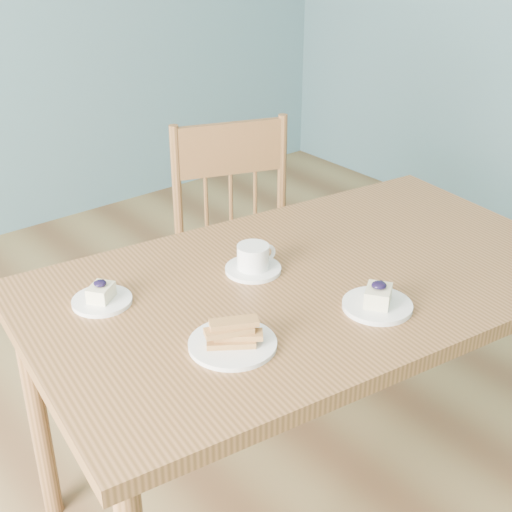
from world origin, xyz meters
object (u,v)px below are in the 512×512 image
biscotti_plate (232,339)px  cheesecake_plate_far (102,297)px  dining_table (309,303)px  coffee_cup (254,260)px  cheesecake_plate_near (378,301)px  dining_chair (243,258)px

biscotti_plate → cheesecake_plate_far: bearing=111.3°
dining_table → coffee_cup: 0.18m
dining_table → cheesecake_plate_near: 0.23m
cheesecake_plate_near → dining_table: bearing=95.5°
coffee_cup → cheesecake_plate_far: bearing=175.8°
dining_table → biscotti_plate: (-0.33, -0.11, 0.09)m
dining_table → cheesecake_plate_far: 0.52m
cheesecake_plate_far → biscotti_plate: (0.13, -0.33, 0.00)m
cheesecake_plate_far → dining_table: bearing=-25.2°
dining_table → coffee_cup: coffee_cup is taller
biscotti_plate → cheesecake_plate_near: bearing=-14.3°
dining_chair → coffee_cup: size_ratio=6.50×
dining_chair → cheesecake_plate_far: (-0.73, -0.39, 0.29)m
cheesecake_plate_far → cheesecake_plate_near: bearing=-41.2°
dining_table → biscotti_plate: size_ratio=7.91×
cheesecake_plate_far → coffee_cup: 0.39m
cheesecake_plate_near → coffee_cup: size_ratio=1.14×
dining_chair → cheesecake_plate_near: bearing=-86.1°
cheesecake_plate_near → dining_chair: bearing=73.3°
dining_chair → biscotti_plate: size_ratio=4.89×
cheesecake_plate_near → cheesecake_plate_far: bearing=138.8°
dining_table → dining_chair: size_ratio=1.62×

